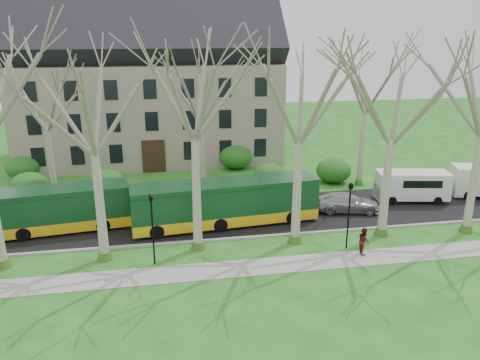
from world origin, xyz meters
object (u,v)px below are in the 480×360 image
(bus_lead, at_px, (34,211))
(bus_follow, at_px, (225,202))
(sedan, at_px, (347,203))
(pedestrian_b, at_px, (364,241))
(van_a, at_px, (412,186))

(bus_lead, height_order, bus_follow, bus_follow)
(sedan, bearing_deg, bus_lead, 101.61)
(bus_follow, bearing_deg, pedestrian_b, -43.12)
(bus_lead, xyz_separation_m, van_a, (28.33, 1.34, -0.35))
(sedan, xyz_separation_m, pedestrian_b, (-1.70, -6.79, 0.13))
(pedestrian_b, bearing_deg, sedan, -2.87)
(bus_follow, bearing_deg, van_a, 2.36)
(van_a, bearing_deg, bus_lead, -166.68)
(bus_follow, relative_size, van_a, 2.34)
(bus_lead, bearing_deg, pedestrian_b, -25.19)
(bus_lead, xyz_separation_m, pedestrian_b, (20.66, -6.73, -0.73))
(van_a, height_order, pedestrian_b, van_a)
(bus_lead, distance_m, bus_follow, 12.95)
(bus_follow, xyz_separation_m, sedan, (9.43, 0.78, -0.92))
(bus_lead, distance_m, sedan, 22.37)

